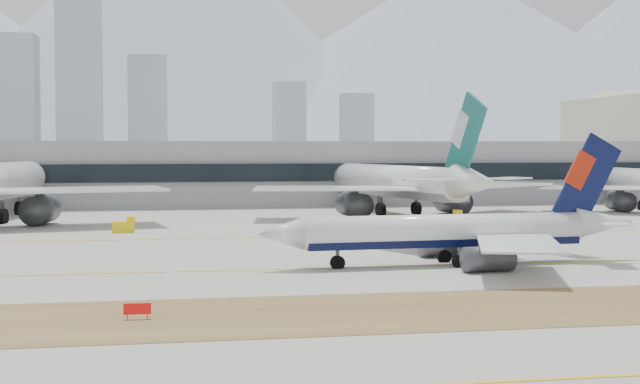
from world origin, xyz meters
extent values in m
plane|color=#A5A29A|center=(0.00, 0.00, 0.00)|extent=(3000.00, 3000.00, 0.00)
cube|color=brown|center=(0.00, -32.00, 0.02)|extent=(360.00, 18.00, 0.06)
cube|color=yellow|center=(0.00, -5.00, 0.03)|extent=(360.00, 0.45, 0.04)
cube|color=yellow|center=(0.00, -55.00, 0.03)|extent=(360.00, 0.45, 0.04)
cube|color=yellow|center=(0.00, 30.00, 0.03)|extent=(360.00, 0.45, 0.04)
cylinder|color=white|center=(15.35, -4.68, 4.09)|extent=(34.21, 5.77, 3.72)
cube|color=black|center=(15.35, -4.68, 3.07)|extent=(33.49, 5.17, 1.67)
cone|color=white|center=(-4.23, -5.87, 4.09)|extent=(5.42, 4.03, 3.72)
cone|color=white|center=(36.12, -3.42, 4.56)|extent=(7.78, 4.17, 3.72)
cube|color=white|center=(19.11, 5.89, 3.54)|extent=(15.48, 20.18, 0.22)
cube|color=white|center=(34.41, 1.32, 4.84)|extent=(4.99, 6.06, 0.15)
cylinder|color=#3F4247|center=(17.41, 2.34, 1.49)|extent=(5.83, 3.13, 2.79)
cube|color=#3F4247|center=(17.41, 2.34, 2.61)|extent=(2.38, 0.42, 1.30)
cube|color=white|center=(20.35, -14.72, 3.54)|extent=(13.81, 20.07, 0.22)
cube|color=white|center=(35.00, -8.34, 4.84)|extent=(4.51, 5.88, 0.15)
cylinder|color=#3F4247|center=(18.24, -11.40, 1.49)|extent=(5.83, 3.13, 2.79)
cube|color=#3F4247|center=(18.24, -11.40, 2.61)|extent=(2.38, 0.42, 1.30)
cube|color=#09103B|center=(33.76, -3.57, 9.75)|extent=(9.20, 0.89, 11.66)
cube|color=#B6210C|center=(32.82, -3.62, 11.01)|extent=(4.17, 0.66, 5.00)
cylinder|color=#3F4247|center=(2.44, -5.46, 1.12)|extent=(0.45, 0.45, 2.23)
cylinder|color=black|center=(2.44, -5.46, 0.65)|extent=(1.71, 0.75, 1.67)
cylinder|color=#3F4247|center=(16.44, -7.04, 1.12)|extent=(0.45, 0.45, 2.23)
cylinder|color=black|center=(16.44, -7.04, 0.65)|extent=(1.71, 0.75, 1.67)
cylinder|color=#3F4247|center=(16.15, -2.21, 1.12)|extent=(0.45, 0.45, 2.23)
cylinder|color=black|center=(16.15, -2.21, 0.65)|extent=(1.71, 0.75, 1.67)
cone|color=white|center=(-43.70, 93.31, 7.38)|extent=(8.08, 8.90, 6.71)
cube|color=white|center=(-33.00, 53.81, 6.38)|extent=(34.43, 20.58, 0.40)
cylinder|color=#3F4247|center=(-38.28, 58.27, 2.68)|extent=(6.57, 9.27, 5.03)
cube|color=#3F4247|center=(-38.28, 58.27, 4.70)|extent=(1.17, 3.55, 2.35)
cylinder|color=#3F4247|center=(-45.62, 83.54, 2.01)|extent=(0.81, 0.81, 4.03)
cylinder|color=black|center=(-45.62, 83.54, 1.17)|extent=(1.74, 3.19, 3.02)
cylinder|color=#3F4247|center=(-45.34, 62.39, 2.01)|extent=(0.81, 0.81, 4.03)
cylinder|color=black|center=(-45.34, 62.39, 1.17)|extent=(1.74, 3.19, 3.02)
cylinder|color=white|center=(29.67, 70.76, 6.88)|extent=(17.04, 47.41, 6.25)
cube|color=slate|center=(29.67, 70.76, 5.16)|extent=(15.91, 46.28, 2.81)
cone|color=white|center=(23.36, 97.25, 6.88)|extent=(7.75, 8.47, 6.25)
cone|color=white|center=(36.37, 42.67, 7.66)|extent=(8.52, 11.66, 6.25)
cube|color=white|center=(47.70, 67.92, 5.94)|extent=(32.42, 28.59, 0.38)
cube|color=white|center=(43.82, 46.47, 8.13)|extent=(9.86, 8.48, 0.25)
cylinder|color=#3F4247|center=(41.50, 69.66, 2.50)|extent=(6.39, 8.75, 4.69)
cube|color=#3F4247|center=(41.50, 69.66, 4.38)|extent=(1.22, 3.30, 2.19)
cube|color=white|center=(14.87, 60.09, 5.94)|extent=(31.72, 18.08, 0.38)
cube|color=white|center=(28.01, 42.70, 8.13)|extent=(9.09, 5.28, 0.25)
cylinder|color=#3F4247|center=(19.61, 64.44, 2.50)|extent=(6.39, 8.75, 4.69)
cube|color=#3F4247|center=(19.61, 64.44, 4.38)|extent=(1.22, 3.30, 2.19)
cube|color=#145A57|center=(35.61, 45.86, 15.08)|extent=(3.58, 12.84, 16.76)
cube|color=silver|center=(35.31, 47.14, 16.90)|extent=(2.04, 5.89, 7.17)
cylinder|color=#3F4247|center=(25.51, 88.22, 1.88)|extent=(0.75, 0.75, 3.75)
cylinder|color=black|center=(25.51, 88.22, 1.09)|extent=(1.72, 2.99, 2.81)
cylinder|color=#3F4247|center=(26.03, 68.54, 1.88)|extent=(0.75, 0.75, 3.75)
cylinder|color=black|center=(26.03, 68.54, 1.09)|extent=(1.72, 2.99, 2.81)
cylinder|color=#3F4247|center=(33.93, 70.42, 1.88)|extent=(0.75, 0.75, 3.75)
cylinder|color=black|center=(33.93, 70.42, 1.09)|extent=(1.72, 2.99, 2.81)
cone|color=white|center=(88.88, 96.99, 6.07)|extent=(5.61, 6.45, 5.52)
cube|color=white|center=(73.53, 67.06, 5.24)|extent=(29.11, 21.47, 0.33)
cylinder|color=#3F4247|center=(78.53, 69.75, 2.21)|extent=(4.24, 7.01, 4.14)
cube|color=#3F4247|center=(78.53, 69.75, 3.86)|extent=(0.46, 2.90, 1.93)
cylinder|color=#3F4247|center=(88.75, 88.80, 1.65)|extent=(0.66, 0.66, 3.31)
cylinder|color=black|center=(88.75, 88.80, 0.97)|extent=(1.00, 2.50, 2.48)
cube|color=gray|center=(0.00, 115.00, 7.50)|extent=(280.00, 42.00, 15.00)
cube|color=black|center=(0.00, 93.50, 7.95)|extent=(280.00, 1.20, 4.00)
cube|color=beige|center=(110.00, 135.00, 14.10)|extent=(2.00, 57.00, 27.90)
cube|color=red|center=(-19.26, -32.00, 0.90)|extent=(2.20, 0.15, 0.90)
cylinder|color=orange|center=(-20.06, -32.00, 0.25)|extent=(0.10, 0.10, 0.50)
cylinder|color=orange|center=(-18.46, -32.00, 0.25)|extent=(0.10, 0.10, 0.50)
cube|color=yellow|center=(33.13, 45.80, 0.90)|extent=(3.50, 2.00, 1.80)
cube|color=yellow|center=(34.33, 45.80, 2.10)|extent=(1.20, 1.80, 1.00)
cylinder|color=black|center=(31.93, 45.00, 0.35)|extent=(0.70, 0.30, 0.70)
cylinder|color=black|center=(31.93, 46.60, 0.35)|extent=(0.70, 0.30, 0.70)
cylinder|color=black|center=(34.33, 45.00, 0.35)|extent=(0.70, 0.30, 0.70)
cylinder|color=black|center=(34.33, 46.60, 0.35)|extent=(0.70, 0.30, 0.70)
cube|color=yellow|center=(-23.34, 41.72, 0.90)|extent=(3.50, 2.00, 1.80)
cube|color=yellow|center=(-22.14, 41.72, 2.10)|extent=(1.20, 1.80, 1.00)
cylinder|color=black|center=(-24.54, 40.92, 0.35)|extent=(0.70, 0.30, 0.70)
cylinder|color=black|center=(-24.54, 42.52, 0.35)|extent=(0.70, 0.30, 0.70)
cylinder|color=black|center=(-22.14, 40.92, 0.35)|extent=(0.70, 0.30, 0.70)
cylinder|color=black|center=(-22.14, 42.52, 0.35)|extent=(0.70, 0.30, 0.70)
cube|color=#9AA4AF|center=(-105.00, 455.00, 40.00)|extent=(30.00, 27.00, 80.00)
cube|color=#9AA4AF|center=(-65.00, 450.00, 55.00)|extent=(26.00, 23.40, 110.00)
cube|color=#9AA4AF|center=(-25.00, 465.00, 35.00)|extent=(24.00, 21.60, 70.00)
cube|color=#9AA4AF|center=(65.00, 470.00, 27.50)|extent=(20.00, 18.00, 55.00)
cube|color=#9AA4AF|center=(110.00, 470.00, 24.00)|extent=(20.00, 18.00, 48.00)
cone|color=#9EA8B7|center=(0.00, 1400.00, 211.50)|extent=(900.00, 900.00, 470.00)
cone|color=#9EA8B7|center=(480.00, 1390.00, 157.50)|extent=(1120.00, 1120.00, 350.00)
camera|label=1|loc=(-17.28, -104.35, 14.01)|focal=50.00mm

